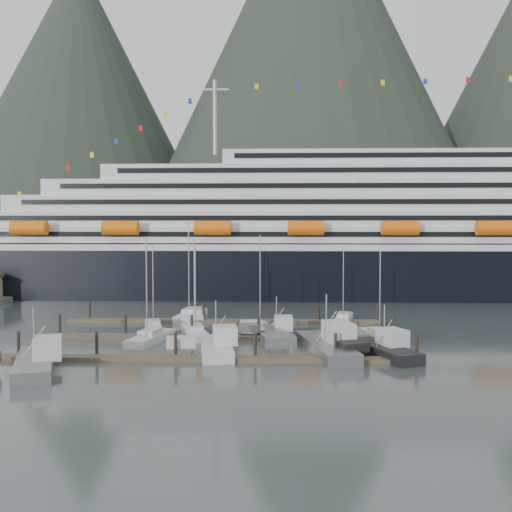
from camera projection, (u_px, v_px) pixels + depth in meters
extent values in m
plane|color=#434F4F|center=(250.00, 344.00, 76.17)|extent=(1600.00, 1600.00, 0.00)
cone|color=#222D22|center=(312.00, 67.00, 624.27)|extent=(400.00, 400.00, 420.00)
cone|color=#222D22|center=(79.00, 110.00, 675.00)|extent=(340.00, 340.00, 340.00)
cube|color=black|center=(376.00, 276.00, 129.99)|extent=(210.00, 28.00, 12.00)
cube|color=silver|center=(376.00, 246.00, 129.65)|extent=(205.80, 27.44, 1.50)
cube|color=silver|center=(400.00, 234.00, 129.34)|extent=(185.00, 26.00, 3.20)
cube|color=black|center=(413.00, 234.00, 116.31)|extent=(175.75, 0.20, 1.00)
cube|color=silver|center=(409.00, 219.00, 129.11)|extent=(180.00, 25.00, 3.20)
cube|color=black|center=(423.00, 218.00, 116.57)|extent=(171.00, 0.20, 1.00)
cube|color=silver|center=(419.00, 204.00, 128.87)|extent=(172.00, 24.00, 3.20)
cube|color=black|center=(433.00, 202.00, 116.84)|extent=(163.40, 0.20, 1.00)
cube|color=silver|center=(428.00, 190.00, 128.63)|extent=(160.00, 23.00, 3.20)
cube|color=black|center=(443.00, 185.00, 117.10)|extent=(152.00, 0.20, 1.00)
cube|color=silver|center=(438.00, 175.00, 128.40)|extent=(140.00, 22.00, 3.00)
cube|color=black|center=(453.00, 170.00, 117.37)|extent=(133.00, 0.20, 1.00)
cube|color=silver|center=(447.00, 161.00, 128.18)|extent=(95.00, 20.00, 3.00)
cube|color=black|center=(462.00, 155.00, 118.14)|extent=(90.25, 0.20, 1.00)
cylinder|color=gray|center=(215.00, 118.00, 129.40)|extent=(1.00, 1.00, 16.00)
cylinder|color=orange|center=(29.00, 228.00, 116.89)|extent=(7.00, 2.80, 2.80)
cylinder|color=orange|center=(120.00, 228.00, 116.27)|extent=(7.00, 2.80, 2.80)
cylinder|color=orange|center=(213.00, 228.00, 115.65)|extent=(7.00, 2.80, 2.80)
cylinder|color=orange|center=(306.00, 228.00, 115.02)|extent=(7.00, 2.80, 2.80)
cylinder|color=orange|center=(400.00, 228.00, 114.40)|extent=(7.00, 2.80, 2.80)
cylinder|color=orange|center=(495.00, 228.00, 113.78)|extent=(7.00, 2.80, 2.80)
cube|color=#473A2E|center=(201.00, 359.00, 66.35)|extent=(48.00, 2.00, 0.50)
cylinder|color=black|center=(19.00, 345.00, 68.11)|extent=(0.36, 0.36, 3.20)
cylinder|color=black|center=(97.00, 346.00, 67.80)|extent=(0.36, 0.36, 3.20)
cylinder|color=black|center=(176.00, 346.00, 67.49)|extent=(0.36, 0.36, 3.20)
cylinder|color=black|center=(255.00, 347.00, 67.18)|extent=(0.36, 0.36, 3.20)
cylinder|color=black|center=(336.00, 348.00, 66.87)|extent=(0.36, 0.36, 3.20)
cylinder|color=black|center=(417.00, 348.00, 66.56)|extent=(0.36, 0.36, 3.20)
cube|color=#473A2E|center=(213.00, 337.00, 79.33)|extent=(48.00, 2.00, 0.50)
cylinder|color=black|center=(60.00, 326.00, 81.09)|extent=(0.36, 0.36, 3.20)
cylinder|color=black|center=(126.00, 326.00, 80.78)|extent=(0.36, 0.36, 3.20)
cylinder|color=black|center=(192.00, 327.00, 80.47)|extent=(0.36, 0.36, 3.20)
cylinder|color=black|center=(259.00, 327.00, 80.16)|extent=(0.36, 0.36, 3.20)
cylinder|color=black|center=(326.00, 328.00, 79.85)|extent=(0.36, 0.36, 3.20)
cylinder|color=black|center=(394.00, 328.00, 79.53)|extent=(0.36, 0.36, 3.20)
cube|color=#473A2E|center=(222.00, 321.00, 92.30)|extent=(48.00, 2.00, 0.50)
cylinder|color=black|center=(90.00, 312.00, 94.06)|extent=(0.36, 0.36, 3.20)
cylinder|color=black|center=(147.00, 312.00, 93.75)|extent=(0.36, 0.36, 3.20)
cylinder|color=black|center=(204.00, 313.00, 93.44)|extent=(0.36, 0.36, 3.20)
cylinder|color=black|center=(261.00, 313.00, 93.13)|extent=(0.36, 0.36, 3.20)
cylinder|color=black|center=(319.00, 313.00, 92.82)|extent=(0.36, 0.36, 3.20)
cylinder|color=black|center=(377.00, 313.00, 92.51)|extent=(0.36, 0.36, 3.20)
cube|color=silver|center=(153.00, 327.00, 86.70)|extent=(3.99, 8.05, 1.20)
cube|color=silver|center=(153.00, 322.00, 86.66)|extent=(2.31, 3.04, 0.69)
cylinder|color=gray|center=(153.00, 285.00, 85.61)|extent=(0.14, 0.14, 11.52)
cube|color=silver|center=(194.00, 334.00, 81.50)|extent=(5.22, 10.28, 1.39)
cube|color=silver|center=(194.00, 327.00, 81.45)|extent=(2.87, 3.90, 0.80)
cylinder|color=gray|center=(195.00, 290.00, 80.21)|extent=(0.16, 0.16, 11.09)
cube|color=silver|center=(151.00, 340.00, 77.14)|extent=(4.96, 10.36, 1.47)
cube|color=silver|center=(150.00, 333.00, 77.09)|extent=(2.85, 3.89, 0.84)
cylinder|color=gray|center=(147.00, 287.00, 75.81)|extent=(0.17, 0.17, 12.60)
cube|color=silver|center=(258.00, 329.00, 85.45)|extent=(5.63, 9.88, 1.24)
cube|color=silver|center=(258.00, 324.00, 85.41)|extent=(2.87, 3.80, 0.71)
cylinder|color=gray|center=(260.00, 281.00, 84.17)|extent=(0.14, 0.14, 12.93)
cube|color=silver|center=(191.00, 317.00, 96.48)|extent=(4.24, 10.98, 1.50)
cube|color=silver|center=(191.00, 311.00, 96.43)|extent=(2.64, 4.01, 0.86)
cylinder|color=gray|center=(189.00, 268.00, 95.00)|extent=(0.17, 0.17, 14.71)
cube|color=silver|center=(195.00, 317.00, 96.46)|extent=(4.07, 10.33, 1.56)
cube|color=silver|center=(195.00, 311.00, 96.40)|extent=(2.63, 3.76, 0.89)
cylinder|color=gray|center=(194.00, 276.00, 95.11)|extent=(0.18, 0.18, 11.95)
cube|color=silver|center=(344.00, 320.00, 93.50)|extent=(4.11, 9.55, 1.24)
cube|color=silver|center=(344.00, 315.00, 93.46)|extent=(2.38, 3.54, 0.71)
cylinder|color=gray|center=(343.00, 284.00, 92.29)|extent=(0.14, 0.14, 10.45)
cube|color=silver|center=(377.00, 337.00, 79.52)|extent=(4.13, 8.20, 1.23)
cube|color=silver|center=(377.00, 331.00, 79.48)|extent=(2.37, 3.10, 0.70)
cylinder|color=gray|center=(380.00, 292.00, 78.44)|extent=(0.14, 0.14, 10.92)
cube|color=gray|center=(34.00, 367.00, 61.93)|extent=(7.75, 13.54, 2.01)
cube|color=silver|center=(47.00, 348.00, 62.22)|extent=(3.96, 4.63, 2.21)
cube|color=black|center=(47.00, 340.00, 62.18)|extent=(3.68, 4.32, 0.50)
cylinder|color=gray|center=(34.00, 332.00, 61.74)|extent=(0.16, 0.16, 5.03)
cube|color=silver|center=(216.00, 351.00, 69.78)|extent=(5.15, 11.10, 1.94)
cube|color=silver|center=(181.00, 342.00, 69.21)|extent=(3.63, 2.85, 1.17)
cube|color=silver|center=(225.00, 335.00, 69.82)|extent=(3.19, 3.60, 2.14)
cube|color=black|center=(225.00, 329.00, 69.77)|extent=(2.97, 3.35, 0.49)
cylinder|color=gray|center=(216.00, 321.00, 69.60)|extent=(0.16, 0.16, 4.86)
cube|color=gray|center=(326.00, 351.00, 70.25)|extent=(6.77, 15.57, 2.16)
cube|color=gray|center=(278.00, 341.00, 69.24)|extent=(4.25, 3.98, 1.29)
cube|color=silver|center=(339.00, 332.00, 70.38)|extent=(3.85, 5.04, 2.37)
cube|color=black|center=(339.00, 325.00, 70.33)|extent=(3.58, 4.70, 0.54)
cylinder|color=gray|center=(326.00, 317.00, 70.04)|extent=(0.17, 0.17, 5.39)
cube|color=black|center=(384.00, 354.00, 68.63)|extent=(7.38, 11.41, 1.83)
cube|color=black|center=(352.00, 347.00, 67.06)|extent=(3.82, 3.46, 1.10)
cube|color=silver|center=(392.00, 338.00, 68.94)|extent=(3.66, 4.05, 2.02)
cube|color=black|center=(392.00, 331.00, 68.90)|extent=(3.41, 3.77, 0.46)
cylinder|color=gray|center=(384.00, 325.00, 68.46)|extent=(0.15, 0.15, 4.58)
cube|color=gray|center=(276.00, 335.00, 80.17)|extent=(3.40, 9.50, 1.71)
cube|color=gray|center=(250.00, 327.00, 80.12)|extent=(2.97, 2.17, 1.03)
cube|color=silver|center=(283.00, 323.00, 80.08)|extent=(2.49, 2.90, 1.88)
cube|color=black|center=(283.00, 318.00, 80.05)|extent=(2.31, 2.71, 0.43)
cylinder|color=gray|center=(276.00, 312.00, 80.01)|extent=(0.14, 0.14, 4.27)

